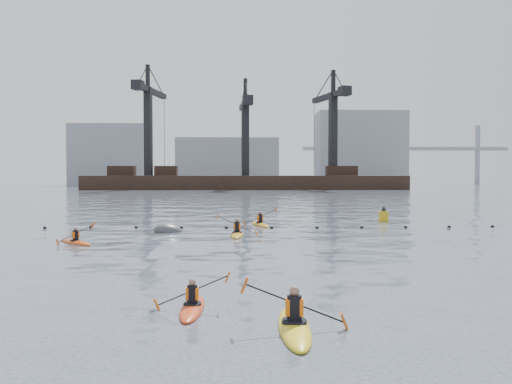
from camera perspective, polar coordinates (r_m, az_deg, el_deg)
ground at (r=13.86m, az=2.85°, el=-13.31°), size 400.00×400.00×0.00m
float_line at (r=36.05m, az=-0.73°, el=-3.78°), size 33.24×0.73×0.24m
barge_pier at (r=123.34m, az=-1.22°, el=1.18°), size 72.00×19.30×29.50m
skyline at (r=163.73m, az=-0.46°, el=3.96°), size 141.00×28.00×22.00m
kayaker_0 at (r=14.90m, az=-6.72°, el=-11.86°), size 2.06×2.98×1.14m
kayaker_1 at (r=13.04m, az=4.05°, el=-13.79°), size 2.52×3.66×1.38m
kayaker_2 at (r=29.75m, az=-18.46°, el=-4.99°), size 2.54×2.65×1.16m
kayaker_3 at (r=31.81m, az=-2.01°, el=-4.41°), size 2.51×3.62×1.43m
kayaker_5 at (r=37.92m, az=0.43°, el=-3.37°), size 2.46×3.66×1.39m
mooring_buoy at (r=34.15m, az=-9.14°, el=-4.18°), size 2.39×1.85×1.36m
nav_buoy at (r=42.07m, az=13.29°, el=-2.49°), size 0.73×0.73×1.33m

